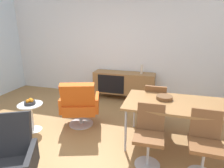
# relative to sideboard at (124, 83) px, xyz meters

# --- Properties ---
(ground_plane) EXTENTS (8.32, 8.32, 0.00)m
(ground_plane) POSITION_rel_sideboard_xyz_m (-0.25, -2.30, -0.44)
(ground_plane) COLOR #9E7242
(wall_back) EXTENTS (6.80, 0.12, 2.80)m
(wall_back) POSITION_rel_sideboard_xyz_m (-0.25, 0.30, 0.96)
(wall_back) COLOR white
(wall_back) RESTS_ON ground_plane
(sideboard) EXTENTS (1.60, 0.45, 0.72)m
(sideboard) POSITION_rel_sideboard_xyz_m (0.00, 0.00, 0.00)
(sideboard) COLOR olive
(sideboard) RESTS_ON ground_plane
(vase_cobalt) EXTENTS (0.06, 0.06, 0.23)m
(vase_cobalt) POSITION_rel_sideboard_xyz_m (0.46, 0.00, 0.40)
(vase_cobalt) COLOR beige
(vase_cobalt) RESTS_ON sideboard
(dining_table) EXTENTS (1.60, 0.90, 0.74)m
(dining_table) POSITION_rel_sideboard_xyz_m (1.25, -1.83, 0.26)
(dining_table) COLOR olive
(dining_table) RESTS_ON ground_plane
(wooden_bowl_on_table) EXTENTS (0.26, 0.26, 0.06)m
(wooden_bowl_on_table) POSITION_rel_sideboard_xyz_m (1.06, -1.73, 0.33)
(wooden_bowl_on_table) COLOR brown
(wooden_bowl_on_table) RESTS_ON dining_table
(dining_chair_front_left) EXTENTS (0.41, 0.43, 0.86)m
(dining_chair_front_left) POSITION_rel_sideboard_xyz_m (0.90, -2.38, 0.03)
(dining_chair_front_left) COLOR brown
(dining_chair_front_left) RESTS_ON ground_plane
(dining_chair_back_left) EXTENTS (0.40, 0.42, 0.86)m
(dining_chair_back_left) POSITION_rel_sideboard_xyz_m (0.90, -1.27, 0.03)
(dining_chair_back_left) COLOR brown
(dining_chair_back_left) RESTS_ON ground_plane
(dining_chair_front_right) EXTENTS (0.41, 0.43, 0.86)m
(dining_chair_front_right) POSITION_rel_sideboard_xyz_m (1.61, -2.38, 0.03)
(dining_chair_front_right) COLOR brown
(dining_chair_front_right) RESTS_ON ground_plane
(lounge_chair_red) EXTENTS (0.84, 0.81, 0.95)m
(lounge_chair_red) POSITION_rel_sideboard_xyz_m (-0.48, -1.69, 0.03)
(lounge_chair_red) COLOR #D85919
(lounge_chair_red) RESTS_ON ground_plane
(armchair_black_shell) EXTENTS (0.88, 0.86, 0.95)m
(armchair_black_shell) POSITION_rel_sideboard_xyz_m (-0.60, -3.41, 0.03)
(armchair_black_shell) COLOR #262628
(armchair_black_shell) RESTS_ON ground_plane
(side_table_round) EXTENTS (0.44, 0.44, 0.52)m
(side_table_round) POSITION_rel_sideboard_xyz_m (-1.28, -2.08, -0.12)
(side_table_round) COLOR white
(side_table_round) RESTS_ON ground_plane
(fruit_bowl) EXTENTS (0.20, 0.20, 0.11)m
(fruit_bowl) POSITION_rel_sideboard_xyz_m (-1.28, -2.08, 0.12)
(fruit_bowl) COLOR #262628
(fruit_bowl) RESTS_ON side_table_round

